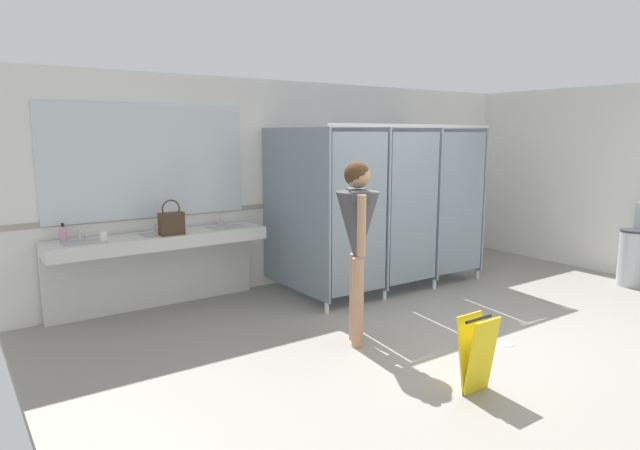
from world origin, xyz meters
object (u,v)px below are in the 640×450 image
handbag (171,223)px  person_standing (357,229)px  trash_bin (632,258)px  soap_dispenser (63,234)px  wet_floor_sign (477,354)px  paper_cup (103,237)px

handbag → person_standing: bearing=-59.4°
trash_bin → soap_dispenser: 6.89m
wet_floor_sign → soap_dispenser: bearing=123.1°
person_standing → paper_cup: person_standing is taller
person_standing → paper_cup: (-1.79, 1.91, -0.17)m
person_standing → wet_floor_sign: 1.54m
trash_bin → wet_floor_sign: bearing=-168.8°
person_standing → handbag: person_standing is taller
handbag → wet_floor_sign: handbag is taller
person_standing → wet_floor_sign: (0.13, -1.31, -0.79)m
trash_bin → soap_dispenser: soap_dispenser is taller
handbag → paper_cup: 0.71m
trash_bin → wet_floor_sign: size_ratio=1.24×
handbag → paper_cup: (-0.70, 0.06, -0.09)m
paper_cup → handbag: bearing=-4.7°
trash_bin → wet_floor_sign: trash_bin is taller
person_standing → soap_dispenser: bearing=134.8°
paper_cup → person_standing: bearing=-46.8°
handbag → soap_dispenser: 1.08m
handbag → wet_floor_sign: 3.46m
person_standing → soap_dispenser: size_ratio=9.25×
trash_bin → soap_dispenser: size_ratio=3.98×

